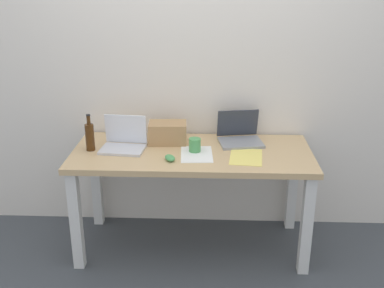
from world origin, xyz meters
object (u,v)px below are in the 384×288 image
laptop_right (240,136)px  beer_bottle (90,136)px  computer_mouse (170,158)px  laptop_left (124,142)px  cardboard_box (168,133)px  coffee_mug (195,145)px  desk (192,165)px

laptop_right → beer_bottle: 1.05m
laptop_right → computer_mouse: size_ratio=3.37×
laptop_left → computer_mouse: (0.34, -0.19, -0.03)m
laptop_right → cardboard_box: laptop_right is taller
laptop_left → coffee_mug: laptop_left is taller
desk → laptop_right: bearing=29.3°
beer_bottle → cardboard_box: beer_bottle is taller
cardboard_box → desk: bearing=-40.6°
computer_mouse → coffee_mug: bearing=21.5°
laptop_left → laptop_right: laptop_left is taller
desk → laptop_left: 0.50m
beer_bottle → coffee_mug: beer_bottle is taller
beer_bottle → coffee_mug: 0.72m
beer_bottle → cardboard_box: bearing=17.9°
laptop_right → coffee_mug: 0.37m
beer_bottle → laptop_left: bearing=8.4°
beer_bottle → cardboard_box: 0.54m
coffee_mug → cardboard_box: bearing=139.8°
cardboard_box → computer_mouse: bearing=-82.5°
laptop_left → computer_mouse: size_ratio=3.15×
laptop_right → coffee_mug: laptop_right is taller
beer_bottle → coffee_mug: size_ratio=2.69×
desk → coffee_mug: bearing=-36.6°
desk → coffee_mug: 0.16m
coffee_mug → computer_mouse: bearing=-134.5°
computer_mouse → cardboard_box: bearing=73.5°
cardboard_box → coffee_mug: 0.26m
desk → cardboard_box: 0.30m
laptop_left → beer_bottle: beer_bottle is taller
laptop_right → cardboard_box: 0.52m
laptop_left → desk: bearing=-2.4°
laptop_left → laptop_right: bearing=11.7°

